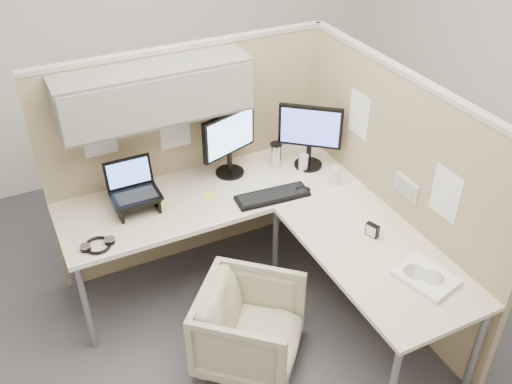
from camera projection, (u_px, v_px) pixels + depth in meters
name	position (u px, v px, depth m)	size (l,w,h in m)	color
ground	(259.00, 318.00, 3.85)	(4.50, 4.50, 0.00)	#3D3C42
partition_back	(175.00, 128.00, 3.76)	(2.00, 0.36, 1.63)	tan
partition_right	(389.00, 190.00, 3.67)	(0.07, 2.03, 1.63)	tan
desk	(268.00, 222.00, 3.60)	(2.00, 1.98, 0.73)	beige
office_chair	(250.00, 324.00, 3.42)	(0.58, 0.55, 0.60)	beige
monitor_left	(229.00, 139.00, 3.84)	(0.43, 0.20, 0.47)	black
monitor_right	(310.00, 132.00, 3.92)	(0.36, 0.30, 0.47)	black
laptop_station	(135.00, 193.00, 3.58)	(0.30, 0.26, 0.31)	black
keyboard	(272.00, 196.00, 3.74)	(0.49, 0.16, 0.02)	black
mouse	(303.00, 190.00, 3.79)	(0.11, 0.07, 0.04)	black
travel_mug	(276.00, 155.00, 4.02)	(0.09, 0.09, 0.18)	silver
soda_can_green	(335.00, 175.00, 3.86)	(0.07, 0.07, 0.12)	silver
soda_can_silver	(303.00, 163.00, 3.99)	(0.07, 0.07, 0.12)	silver
sticky_note_b	(244.00, 205.00, 3.67)	(0.08, 0.08, 0.01)	yellow
sticky_note_d	(209.00, 196.00, 3.76)	(0.08, 0.08, 0.01)	yellow
sticky_note_c	(159.00, 202.00, 3.70)	(0.08, 0.08, 0.01)	yellow
headphones	(98.00, 245.00, 3.33)	(0.20, 0.16, 0.03)	black
paper_stack	(426.00, 277.00, 3.10)	(0.31, 0.36, 0.03)	white
desk_clock	(372.00, 230.00, 3.40)	(0.06, 0.09, 0.08)	black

